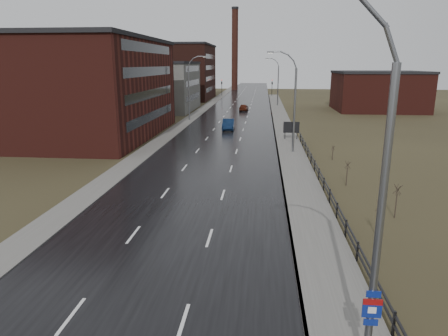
% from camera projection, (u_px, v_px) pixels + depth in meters
% --- Properties ---
extents(road, '(14.00, 300.00, 0.06)m').
position_uv_depth(road, '(232.00, 122.00, 69.90)').
color(road, black).
rests_on(road, ground).
extents(sidewalk_right, '(3.20, 180.00, 0.18)m').
position_uv_depth(sidewalk_right, '(291.00, 154.00, 45.01)').
color(sidewalk_right, '#595651').
rests_on(sidewalk_right, ground).
extents(curb_right, '(0.16, 180.00, 0.18)m').
position_uv_depth(curb_right, '(278.00, 154.00, 45.15)').
color(curb_right, slate).
rests_on(curb_right, ground).
extents(sidewalk_left, '(2.40, 260.00, 0.12)m').
position_uv_depth(sidewalk_left, '(186.00, 122.00, 70.66)').
color(sidewalk_left, '#595651').
rests_on(sidewalk_left, ground).
extents(warehouse_near, '(22.44, 28.56, 13.50)m').
position_uv_depth(warehouse_near, '(75.00, 88.00, 55.71)').
color(warehouse_near, '#471914').
rests_on(warehouse_near, ground).
extents(warehouse_mid, '(16.32, 20.40, 10.50)m').
position_uv_depth(warehouse_mid, '(157.00, 86.00, 87.59)').
color(warehouse_mid, slate).
rests_on(warehouse_mid, ground).
extents(warehouse_far, '(26.52, 24.48, 15.50)m').
position_uv_depth(warehouse_far, '(166.00, 72.00, 116.32)').
color(warehouse_far, '#331611').
rests_on(warehouse_far, ground).
extents(building_right, '(18.36, 16.32, 8.50)m').
position_uv_depth(building_right, '(378.00, 91.00, 87.20)').
color(building_right, '#471914').
rests_on(building_right, ground).
extents(smokestack, '(2.70, 2.70, 30.70)m').
position_uv_depth(smokestack, '(235.00, 49.00, 153.23)').
color(smokestack, '#331611').
rests_on(smokestack, ground).
extents(streetlight_main, '(3.91, 0.29, 12.11)m').
position_uv_depth(streetlight_main, '(371.00, 201.00, 11.73)').
color(streetlight_main, slate).
rests_on(streetlight_main, ground).
extents(streetlight_right_mid, '(3.36, 0.28, 11.35)m').
position_uv_depth(streetlight_right_mid, '(292.00, 102.00, 44.53)').
color(streetlight_right_mid, slate).
rests_on(streetlight_right_mid, ground).
extents(streetlight_left, '(3.36, 0.28, 11.35)m').
position_uv_depth(streetlight_left, '(190.00, 88.00, 71.08)').
color(streetlight_left, slate).
rests_on(streetlight_left, ground).
extents(streetlight_right_far, '(3.36, 0.28, 11.35)m').
position_uv_depth(streetlight_right_far, '(277.00, 82.00, 96.54)').
color(streetlight_right_far, slate).
rests_on(streetlight_right_far, ground).
extents(guardrail, '(0.10, 53.05, 1.10)m').
position_uv_depth(guardrail, '(331.00, 197.00, 28.62)').
color(guardrail, black).
rests_on(guardrail, ground).
extents(shrub_c, '(0.55, 0.58, 2.32)m').
position_uv_depth(shrub_c, '(379.00, 219.00, 23.19)').
color(shrub_c, '#382D23').
rests_on(shrub_c, ground).
extents(shrub_d, '(0.55, 0.58, 2.31)m').
position_uv_depth(shrub_d, '(396.00, 200.00, 26.35)').
color(shrub_d, '#382D23').
rests_on(shrub_d, ground).
extents(shrub_e, '(0.50, 0.53, 2.11)m').
position_uv_depth(shrub_e, '(347.00, 173.00, 33.45)').
color(shrub_e, '#382D23').
rests_on(shrub_e, ground).
extents(shrub_f, '(0.38, 0.40, 1.57)m').
position_uv_depth(shrub_f, '(333.00, 152.00, 42.47)').
color(shrub_f, '#382D23').
rests_on(shrub_f, ground).
extents(billboard, '(2.11, 0.17, 2.53)m').
position_uv_depth(billboard, '(291.00, 128.00, 53.14)').
color(billboard, black).
rests_on(billboard, ground).
extents(traffic_light_left, '(0.58, 2.73, 5.30)m').
position_uv_depth(traffic_light_left, '(222.00, 81.00, 127.28)').
color(traffic_light_left, black).
rests_on(traffic_light_left, ground).
extents(traffic_light_right, '(0.58, 2.73, 5.30)m').
position_uv_depth(traffic_light_right, '(272.00, 82.00, 125.79)').
color(traffic_light_right, black).
rests_on(traffic_light_right, ground).
extents(car_near, '(1.92, 5.05, 1.65)m').
position_uv_depth(car_near, '(228.00, 125.00, 62.00)').
color(car_near, '#0B1B38').
rests_on(car_near, ground).
extents(car_far, '(2.00, 4.47, 1.49)m').
position_uv_depth(car_far, '(244.00, 108.00, 86.94)').
color(car_far, '#4E1A0D').
rests_on(car_far, ground).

